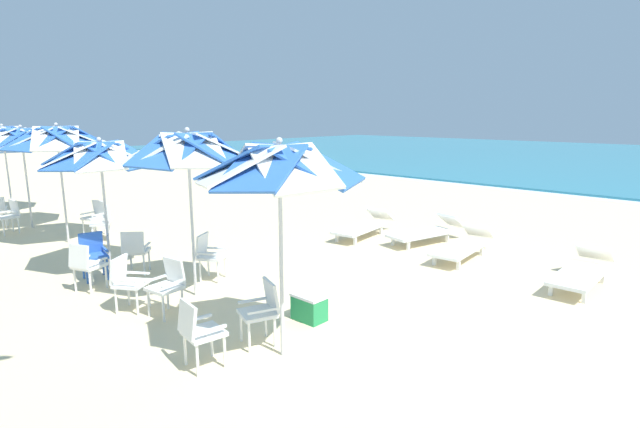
# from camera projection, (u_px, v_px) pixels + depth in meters

# --- Properties ---
(ground_plane) EXTENTS (80.00, 80.00, 0.00)m
(ground_plane) POSITION_uv_depth(u_px,v_px,m) (410.00, 291.00, 8.42)
(ground_plane) COLOR beige
(surf_foam) EXTENTS (80.00, 0.70, 0.01)m
(surf_foam) POSITION_uv_depth(u_px,v_px,m) (600.00, 199.00, 17.55)
(surf_foam) COLOR white
(surf_foam) RESTS_ON ground
(beach_umbrella_0) EXTENTS (2.05, 2.05, 2.76)m
(beach_umbrella_0) POSITION_uv_depth(u_px,v_px,m) (280.00, 167.00, 5.71)
(beach_umbrella_0) COLOR silver
(beach_umbrella_0) RESTS_ON ground
(plastic_chair_0) EXTENTS (0.50, 0.53, 0.87)m
(plastic_chair_0) POSITION_uv_depth(u_px,v_px,m) (198.00, 330.00, 5.78)
(plastic_chair_0) COLOR white
(plastic_chair_0) RESTS_ON ground
(plastic_chair_1) EXTENTS (0.57, 0.59, 0.87)m
(plastic_chair_1) POSITION_uv_depth(u_px,v_px,m) (262.00, 308.00, 6.42)
(plastic_chair_1) COLOR white
(plastic_chair_1) RESTS_ON ground
(beach_umbrella_1) EXTENTS (2.20, 2.20, 2.82)m
(beach_umbrella_1) POSITION_uv_depth(u_px,v_px,m) (188.00, 150.00, 7.75)
(beach_umbrella_1) COLOR silver
(beach_umbrella_1) RESTS_ON ground
(plastic_chair_2) EXTENTS (0.62, 0.61, 0.87)m
(plastic_chair_2) POSITION_uv_depth(u_px,v_px,m) (209.00, 254.00, 8.94)
(plastic_chair_2) COLOR white
(plastic_chair_2) RESTS_ON ground
(plastic_chair_3) EXTENTS (0.50, 0.52, 0.87)m
(plastic_chair_3) POSITION_uv_depth(u_px,v_px,m) (168.00, 283.00, 7.38)
(plastic_chair_3) COLOR white
(plastic_chair_3) RESTS_ON ground
(plastic_chair_4) EXTENTS (0.63, 0.62, 0.87)m
(plastic_chair_4) POSITION_uv_depth(u_px,v_px,m) (127.00, 280.00, 7.52)
(plastic_chair_4) COLOR white
(plastic_chair_4) RESTS_ON ground
(beach_umbrella_2) EXTENTS (2.23, 2.23, 2.61)m
(beach_umbrella_2) POSITION_uv_depth(u_px,v_px,m) (100.00, 156.00, 9.03)
(beach_umbrella_2) COLOR silver
(beach_umbrella_2) RESTS_ON ground
(plastic_chair_5) EXTENTS (0.54, 0.52, 0.87)m
(plastic_chair_5) POSITION_uv_depth(u_px,v_px,m) (93.00, 253.00, 8.99)
(plastic_chair_5) COLOR blue
(plastic_chair_5) RESTS_ON ground
(plastic_chair_6) EXTENTS (0.63, 0.63, 0.87)m
(plastic_chair_6) POSITION_uv_depth(u_px,v_px,m) (135.00, 249.00, 9.24)
(plastic_chair_6) COLOR white
(plastic_chair_6) RESTS_ON ground
(plastic_chair_7) EXTENTS (0.57, 0.59, 0.87)m
(plastic_chair_7) POSITION_uv_depth(u_px,v_px,m) (86.00, 264.00, 8.33)
(plastic_chair_7) COLOR white
(plastic_chair_7) RESTS_ON ground
(beach_umbrella_3) EXTENTS (2.41, 2.41, 2.84)m
(beach_umbrella_3) POSITION_uv_depth(u_px,v_px,m) (57.00, 139.00, 11.13)
(beach_umbrella_3) COLOR silver
(beach_umbrella_3) RESTS_ON ground
(plastic_chair_8) EXTENTS (0.60, 0.62, 0.87)m
(plastic_chair_8) POSITION_uv_depth(u_px,v_px,m) (103.00, 221.00, 11.68)
(plastic_chair_8) COLOR white
(plastic_chair_8) RESTS_ON ground
(plastic_chair_9) EXTENTS (0.54, 0.56, 0.87)m
(plastic_chair_9) POSITION_uv_depth(u_px,v_px,m) (95.00, 215.00, 12.32)
(plastic_chair_9) COLOR white
(plastic_chair_9) RESTS_ON ground
(beach_umbrella_4) EXTENTS (2.41, 2.41, 2.76)m
(beach_umbrella_4) POSITION_uv_depth(u_px,v_px,m) (22.00, 139.00, 12.67)
(beach_umbrella_4) COLOR silver
(beach_umbrella_4) RESTS_ON ground
(plastic_chair_10) EXTENTS (0.49, 0.51, 0.87)m
(plastic_chair_10) POSITION_uv_depth(u_px,v_px,m) (10.00, 214.00, 12.43)
(plastic_chair_10) COLOR white
(plastic_chair_10) RESTS_ON ground
(beach_umbrella_5) EXTENTS (2.27, 2.27, 2.74)m
(beach_umbrella_5) POSITION_uv_depth(u_px,v_px,m) (3.00, 135.00, 14.62)
(beach_umbrella_5) COLOR silver
(beach_umbrella_5) RESTS_ON ground
(sun_lounger_0) EXTENTS (0.67, 2.15, 0.62)m
(sun_lounger_0) POSITION_uv_depth(u_px,v_px,m) (582.00, 271.00, 8.62)
(sun_lounger_0) COLOR white
(sun_lounger_0) RESTS_ON ground
(sun_lounger_1) EXTENTS (0.80, 2.19, 0.62)m
(sun_lounger_1) POSITION_uv_depth(u_px,v_px,m) (463.00, 245.00, 10.32)
(sun_lounger_1) COLOR white
(sun_lounger_1) RESTS_ON ground
(sun_lounger_2) EXTENTS (1.12, 2.23, 0.62)m
(sun_lounger_2) POSITION_uv_depth(u_px,v_px,m) (427.00, 231.00, 11.56)
(sun_lounger_2) COLOR white
(sun_lounger_2) RESTS_ON ground
(sun_lounger_3) EXTENTS (0.89, 2.21, 0.62)m
(sun_lounger_3) POSITION_uv_depth(u_px,v_px,m) (364.00, 225.00, 12.15)
(sun_lounger_3) COLOR white
(sun_lounger_3) RESTS_ON ground
(cooler_box) EXTENTS (0.50, 0.34, 0.40)m
(cooler_box) POSITION_uv_depth(u_px,v_px,m) (309.00, 307.00, 7.22)
(cooler_box) COLOR #238C4C
(cooler_box) RESTS_ON ground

